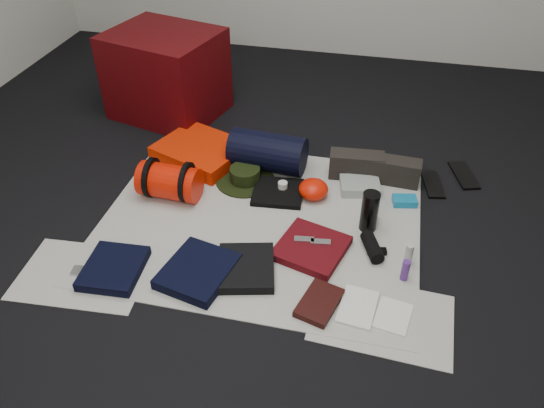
% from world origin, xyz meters
% --- Properties ---
extents(floor, '(4.50, 4.50, 0.02)m').
position_xyz_m(floor, '(0.00, 0.00, -0.01)').
color(floor, black).
rests_on(floor, ground).
extents(newspaper_mat, '(1.60, 1.30, 0.01)m').
position_xyz_m(newspaper_mat, '(0.00, 0.00, 0.00)').
color(newspaper_mat, silver).
rests_on(newspaper_mat, floor).
extents(newspaper_sheet_front_left, '(0.61, 0.44, 0.00)m').
position_xyz_m(newspaper_sheet_front_left, '(-0.70, -0.55, 0.00)').
color(newspaper_sheet_front_left, silver).
rests_on(newspaper_sheet_front_left, floor).
extents(newspaper_sheet_front_right, '(0.60, 0.43, 0.00)m').
position_xyz_m(newspaper_sheet_front_right, '(0.65, -0.50, 0.00)').
color(newspaper_sheet_front_right, silver).
rests_on(newspaper_sheet_front_right, floor).
extents(red_cabinet, '(0.78, 0.70, 0.55)m').
position_xyz_m(red_cabinet, '(-0.87, 0.99, 0.28)').
color(red_cabinet, '#4D0508').
rests_on(red_cabinet, floor).
extents(sleeping_pad, '(0.59, 0.54, 0.09)m').
position_xyz_m(sleeping_pad, '(-0.48, 0.49, 0.05)').
color(sleeping_pad, red).
rests_on(sleeping_pad, newspaper_mat).
extents(stuff_sack, '(0.33, 0.20, 0.19)m').
position_xyz_m(stuff_sack, '(-0.52, 0.09, 0.10)').
color(stuff_sack, red).
rests_on(stuff_sack, newspaper_mat).
extents(sack_strap_left, '(0.02, 0.22, 0.22)m').
position_xyz_m(sack_strap_left, '(-0.62, 0.09, 0.11)').
color(sack_strap_left, black).
rests_on(sack_strap_left, newspaper_mat).
extents(sack_strap_right, '(0.03, 0.22, 0.22)m').
position_xyz_m(sack_strap_right, '(-0.42, 0.09, 0.11)').
color(sack_strap_right, black).
rests_on(sack_strap_right, newspaper_mat).
extents(navy_duffel, '(0.45, 0.26, 0.22)m').
position_xyz_m(navy_duffel, '(-0.07, 0.47, 0.12)').
color(navy_duffel, black).
rests_on(navy_duffel, newspaper_mat).
extents(boonie_brim, '(0.34, 0.34, 0.01)m').
position_xyz_m(boonie_brim, '(-0.17, 0.32, 0.01)').
color(boonie_brim, black).
rests_on(boonie_brim, newspaper_mat).
extents(boonie_crown, '(0.17, 0.17, 0.07)m').
position_xyz_m(boonie_crown, '(-0.17, 0.32, 0.05)').
color(boonie_crown, black).
rests_on(boonie_crown, boonie_brim).
extents(hiking_boot_left, '(0.31, 0.14, 0.15)m').
position_xyz_m(hiking_boot_left, '(0.43, 0.50, 0.08)').
color(hiking_boot_left, black).
rests_on(hiking_boot_left, newspaper_mat).
extents(hiking_boot_right, '(0.29, 0.12, 0.14)m').
position_xyz_m(hiking_boot_right, '(0.64, 0.49, 0.08)').
color(hiking_boot_right, black).
rests_on(hiking_boot_right, newspaper_mat).
extents(flip_flop_left, '(0.14, 0.26, 0.01)m').
position_xyz_m(flip_flop_left, '(0.87, 0.51, 0.01)').
color(flip_flop_left, black).
rests_on(flip_flop_left, floor).
extents(flip_flop_right, '(0.17, 0.29, 0.01)m').
position_xyz_m(flip_flop_right, '(1.04, 0.64, 0.01)').
color(flip_flop_right, black).
rests_on(flip_flop_right, floor).
extents(trousers_navy_a, '(0.27, 0.31, 0.05)m').
position_xyz_m(trousers_navy_a, '(-0.57, -0.51, 0.03)').
color(trousers_navy_a, black).
rests_on(trousers_navy_a, newspaper_mat).
extents(trousers_navy_b, '(0.35, 0.38, 0.05)m').
position_xyz_m(trousers_navy_b, '(-0.18, -0.44, 0.03)').
color(trousers_navy_b, black).
rests_on(trousers_navy_b, newspaper_mat).
extents(trousers_charcoal, '(0.32, 0.34, 0.05)m').
position_xyz_m(trousers_charcoal, '(0.02, -0.37, 0.03)').
color(trousers_charcoal, black).
rests_on(trousers_charcoal, newspaper_mat).
extents(black_tshirt, '(0.29, 0.27, 0.03)m').
position_xyz_m(black_tshirt, '(0.04, 0.23, 0.02)').
color(black_tshirt, black).
rests_on(black_tshirt, newspaper_mat).
extents(red_shirt, '(0.37, 0.37, 0.04)m').
position_xyz_m(red_shirt, '(0.29, -0.17, 0.03)').
color(red_shirt, '#52090E').
rests_on(red_shirt, newspaper_mat).
extents(orange_stuff_sack, '(0.19, 0.19, 0.10)m').
position_xyz_m(orange_stuff_sack, '(0.23, 0.25, 0.06)').
color(orange_stuff_sack, red).
rests_on(orange_stuff_sack, newspaper_mat).
extents(first_aid_pouch, '(0.24, 0.20, 0.05)m').
position_xyz_m(first_aid_pouch, '(0.47, 0.37, 0.03)').
color(first_aid_pouch, gray).
rests_on(first_aid_pouch, newspaper_mat).
extents(water_bottle, '(0.10, 0.10, 0.22)m').
position_xyz_m(water_bottle, '(0.54, 0.06, 0.11)').
color(water_bottle, black).
rests_on(water_bottle, newspaper_mat).
extents(speaker, '(0.13, 0.19, 0.07)m').
position_xyz_m(speaker, '(0.57, -0.11, 0.04)').
color(speaker, black).
rests_on(speaker, newspaper_mat).
extents(compact_camera, '(0.10, 0.06, 0.04)m').
position_xyz_m(compact_camera, '(0.55, 0.08, 0.02)').
color(compact_camera, silver).
rests_on(compact_camera, newspaper_mat).
extents(cyan_case, '(0.14, 0.10, 0.04)m').
position_xyz_m(cyan_case, '(0.72, 0.30, 0.03)').
color(cyan_case, '#1174A4').
rests_on(cyan_case, newspaper_mat).
extents(toiletry_purple, '(0.04, 0.04, 0.11)m').
position_xyz_m(toiletry_purple, '(0.73, -0.26, 0.06)').
color(toiletry_purple, '#52277E').
rests_on(toiletry_purple, newspaper_mat).
extents(toiletry_clear, '(0.04, 0.04, 0.11)m').
position_xyz_m(toiletry_clear, '(0.74, -0.15, 0.06)').
color(toiletry_clear, '#AEB3AE').
rests_on(toiletry_clear, newspaper_mat).
extents(paperback_book, '(0.20, 0.25, 0.03)m').
position_xyz_m(paperback_book, '(0.38, -0.50, 0.02)').
color(paperback_book, black).
rests_on(paperback_book, newspaper_mat).
extents(map_booklet, '(0.17, 0.23, 0.01)m').
position_xyz_m(map_booklet, '(0.54, -0.47, 0.01)').
color(map_booklet, silver).
rests_on(map_booklet, newspaper_mat).
extents(map_printout, '(0.17, 0.20, 0.01)m').
position_xyz_m(map_printout, '(0.69, -0.49, 0.01)').
color(map_printout, silver).
rests_on(map_printout, newspaper_mat).
extents(sunglasses, '(0.10, 0.06, 0.02)m').
position_xyz_m(sunglasses, '(0.60, -0.12, 0.02)').
color(sunglasses, black).
rests_on(sunglasses, newspaper_mat).
extents(key_cluster, '(0.07, 0.07, 0.01)m').
position_xyz_m(key_cluster, '(-0.73, -0.54, 0.01)').
color(key_cluster, silver).
rests_on(key_cluster, newspaper_mat).
extents(tape_roll, '(0.05, 0.05, 0.03)m').
position_xyz_m(tape_roll, '(0.06, 0.26, 0.05)').
color(tape_roll, silver).
rests_on(tape_roll, black_tshirt).
extents(energy_bar_a, '(0.10, 0.05, 0.01)m').
position_xyz_m(energy_bar_a, '(0.25, -0.15, 0.05)').
color(energy_bar_a, silver).
rests_on(energy_bar_a, red_shirt).
extents(energy_bar_b, '(0.10, 0.05, 0.01)m').
position_xyz_m(energy_bar_b, '(0.33, -0.15, 0.05)').
color(energy_bar_b, silver).
rests_on(energy_bar_b, red_shirt).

